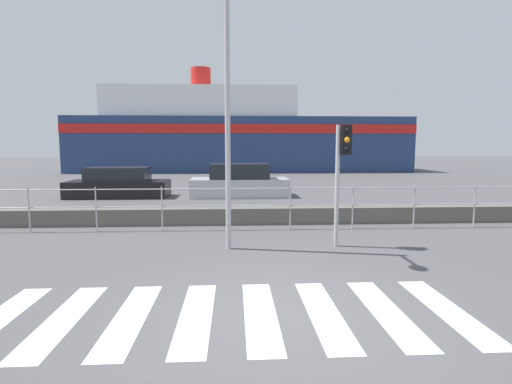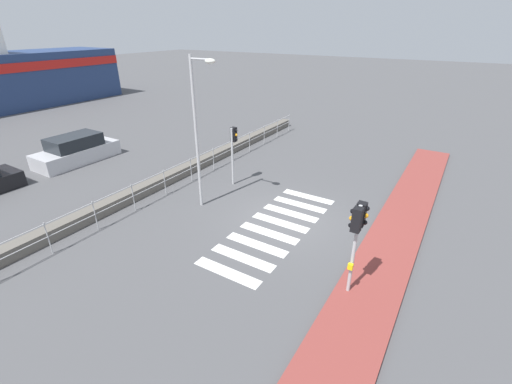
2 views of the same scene
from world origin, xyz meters
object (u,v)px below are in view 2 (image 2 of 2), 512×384
traffic_light_near (357,227)px  parked_car_silver (76,151)px  traffic_light_far (233,143)px  streetlamp (199,119)px

traffic_light_near → parked_car_silver: size_ratio=0.65×
traffic_light_near → parked_car_silver: (2.41, 16.74, -1.64)m
parked_car_silver → traffic_light_far: bearing=-76.7°
traffic_light_near → streetlamp: (2.02, 7.00, 1.52)m
parked_car_silver → traffic_light_near: bearing=-98.2°
traffic_light_far → streetlamp: (-2.63, -0.30, 1.74)m
traffic_light_far → streetlamp: 3.17m
traffic_light_near → traffic_light_far: size_ratio=1.04×
traffic_light_near → parked_car_silver: traffic_light_near is taller
traffic_light_near → parked_car_silver: bearing=81.8°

